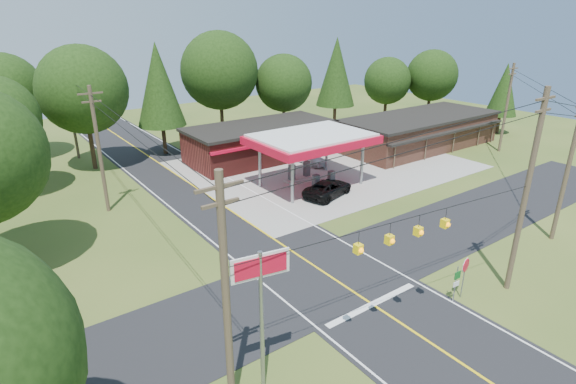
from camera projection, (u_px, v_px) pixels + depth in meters
ground at (329, 276)px, 27.17m from camera, size 120.00×120.00×0.00m
main_highway at (329, 276)px, 27.17m from camera, size 8.00×120.00×0.02m
cross_road at (329, 276)px, 27.17m from camera, size 70.00×7.00×0.02m
lane_center_yellow at (329, 276)px, 27.16m from camera, size 0.15×110.00×0.00m
gas_canopy at (312, 141)px, 40.35m from camera, size 10.60×7.40×4.88m
convenience_store at (262, 141)px, 49.28m from camera, size 16.40×7.55×3.80m
strip_building at (419, 131)px, 53.85m from camera, size 20.40×8.75×3.80m
utility_pole_near_right at (526, 192)px, 23.84m from camera, size 1.80×0.30×11.50m
utility_pole_near_left at (226, 295)px, 16.32m from camera, size 1.80×0.30×10.00m
utility_pole_far_left at (99, 149)px, 34.48m from camera, size 1.80×0.30×10.00m
utility_pole_right_b at (568, 169)px, 29.89m from camera, size 1.80×0.30×10.00m
utility_pole_far_right at (507, 107)px, 50.68m from camera, size 1.80×0.30×10.00m
utility_pole_north at (72, 116)px, 48.29m from camera, size 0.30×0.30×9.50m
overhead_beacons at (406, 221)px, 19.85m from camera, size 17.04×2.04×1.03m
treeline_backdrop at (174, 97)px, 43.01m from camera, size 70.27×51.59×13.30m
suv_car at (328, 188)px, 39.11m from camera, size 6.34×6.34×1.42m
sedan_car at (311, 158)px, 47.61m from camera, size 4.22×4.22×1.38m
big_stop_sign at (261, 291)px, 17.28m from camera, size 2.39×0.51×6.49m
octagonal_stop_sign at (465, 268)px, 24.42m from camera, size 0.86×0.22×2.50m
route_sign_post at (456, 281)px, 24.23m from camera, size 0.45×0.10×2.20m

